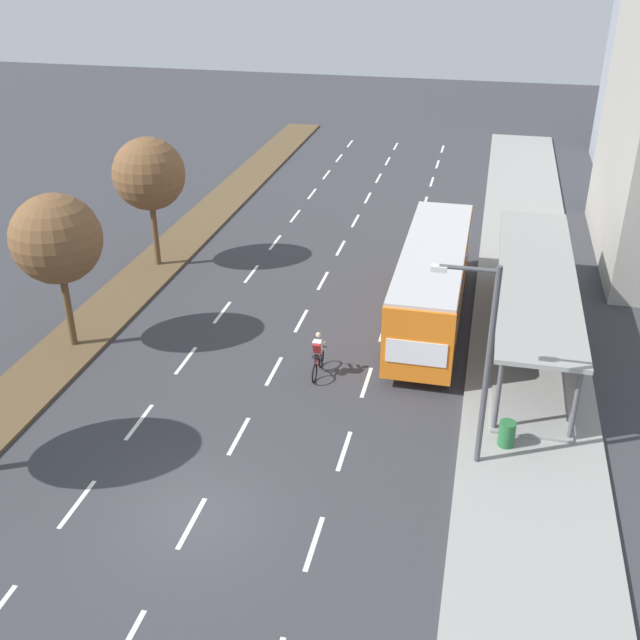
{
  "coord_description": "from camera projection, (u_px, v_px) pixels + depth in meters",
  "views": [
    {
      "loc": [
        7.06,
        -15.14,
        14.75
      ],
      "look_at": [
        1.27,
        10.13,
        1.2
      ],
      "focal_mm": 42.49,
      "sensor_mm": 36.0,
      "label": 1
    }
  ],
  "objects": [
    {
      "name": "bus_shelter",
      "position": [
        541.0,
        300.0,
        29.28
      ],
      "size": [
        2.9,
        14.05,
        2.86
      ],
      "color": "gray",
      "rests_on": "sidewalk_right"
    },
    {
      "name": "trash_bin",
      "position": [
        507.0,
        434.0,
        23.76
      ],
      "size": [
        0.52,
        0.52,
        0.85
      ],
      "primitive_type": "cylinder",
      "color": "#286B38",
      "rests_on": "sidewalk_right"
    },
    {
      "name": "streetlight",
      "position": [
        483.0,
        354.0,
        21.56
      ],
      "size": [
        1.91,
        0.24,
        6.5
      ],
      "color": "#4C4C51",
      "rests_on": "sidewalk_right"
    },
    {
      "name": "lane_divider_left",
      "position": [
        264.0,
        257.0,
        37.84
      ],
      "size": [
        0.14,
        47.68,
        0.01
      ],
      "color": "white",
      "rests_on": "ground"
    },
    {
      "name": "sidewalk_right",
      "position": [
        525.0,
        266.0,
        36.72
      ],
      "size": [
        4.5,
        52.0,
        0.15
      ],
      "primitive_type": "cube",
      "color": "gray",
      "rests_on": "ground"
    },
    {
      "name": "bus",
      "position": [
        432.0,
        277.0,
        30.76
      ],
      "size": [
        2.54,
        11.29,
        3.37
      ],
      "color": "orange",
      "rests_on": "ground"
    },
    {
      "name": "cyclist",
      "position": [
        318.0,
        356.0,
        27.63
      ],
      "size": [
        0.46,
        1.82,
        1.71
      ],
      "color": "black",
      "rests_on": "ground"
    },
    {
      "name": "lane_divider_center",
      "position": [
        332.0,
        264.0,
        37.15
      ],
      "size": [
        0.14,
        47.68,
        0.01
      ],
      "color": "white",
      "rests_on": "ground"
    },
    {
      "name": "median_strip",
      "position": [
        186.0,
        237.0,
        40.2
      ],
      "size": [
        2.6,
        52.0,
        0.12
      ],
      "primitive_type": "cube",
      "color": "brown",
      "rests_on": "ground"
    },
    {
      "name": "lane_divider_right",
      "position": [
        403.0,
        270.0,
        36.46
      ],
      "size": [
        0.14,
        47.68,
        0.01
      ],
      "color": "white",
      "rests_on": "ground"
    },
    {
      "name": "median_tree_third",
      "position": [
        149.0,
        174.0,
        34.77
      ],
      "size": [
        3.35,
        3.35,
        6.16
      ],
      "color": "brown",
      "rests_on": "median_strip"
    },
    {
      "name": "ground_plane",
      "position": [
        196.0,
        515.0,
        21.31
      ],
      "size": [
        140.0,
        140.0,
        0.0
      ],
      "primitive_type": "plane",
      "color": "#38383D"
    },
    {
      "name": "median_tree_second",
      "position": [
        56.0,
        239.0,
        27.77
      ],
      "size": [
        3.36,
        3.36,
        6.1
      ],
      "color": "brown",
      "rests_on": "median_strip"
    }
  ]
}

